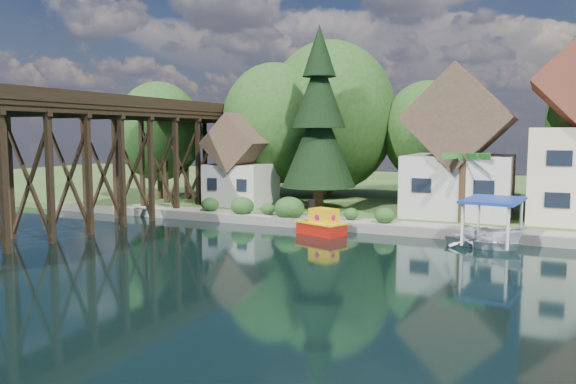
% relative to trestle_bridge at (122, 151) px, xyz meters
% --- Properties ---
extents(ground, '(140.00, 140.00, 0.00)m').
position_rel_trestle_bridge_xyz_m(ground, '(16.00, -5.17, -5.35)').
color(ground, black).
rests_on(ground, ground).
extents(bank, '(140.00, 52.00, 0.50)m').
position_rel_trestle_bridge_xyz_m(bank, '(16.00, 28.83, -5.10)').
color(bank, '#345321').
rests_on(bank, ground).
extents(seawall, '(60.00, 0.40, 0.62)m').
position_rel_trestle_bridge_xyz_m(seawall, '(20.00, 2.83, -5.04)').
color(seawall, slate).
rests_on(seawall, ground).
extents(promenade, '(50.00, 2.60, 0.06)m').
position_rel_trestle_bridge_xyz_m(promenade, '(22.00, 4.13, -4.82)').
color(promenade, gray).
rests_on(promenade, bank).
extents(trestle_bridge, '(4.12, 44.18, 9.30)m').
position_rel_trestle_bridge_xyz_m(trestle_bridge, '(0.00, 0.00, 0.00)').
color(trestle_bridge, black).
rests_on(trestle_bridge, ground).
extents(house_left, '(7.64, 8.64, 11.02)m').
position_rel_trestle_bridge_xyz_m(house_left, '(23.00, 10.83, -0.21)').
color(house_left, beige).
rests_on(house_left, bank).
extents(shed, '(5.09, 5.40, 7.85)m').
position_rel_trestle_bridge_xyz_m(shed, '(5.00, 9.33, -1.52)').
color(shed, beige).
rests_on(shed, bank).
extents(bg_trees, '(49.90, 13.30, 10.57)m').
position_rel_trestle_bridge_xyz_m(bg_trees, '(17.00, 16.08, 1.94)').
color(bg_trees, '#382314').
rests_on(bg_trees, bank).
extents(shrubs, '(15.76, 2.47, 1.70)m').
position_rel_trestle_bridge_xyz_m(shrubs, '(11.40, 4.09, -4.12)').
color(shrubs, '#1C4518').
rests_on(shrubs, bank).
extents(conifer, '(5.97, 5.97, 14.70)m').
position_rel_trestle_bridge_xyz_m(conifer, '(12.13, 9.37, 2.23)').
color(conifer, '#382314').
rests_on(conifer, bank).
extents(palm_tree, '(4.30, 4.30, 5.09)m').
position_rel_trestle_bridge_xyz_m(palm_tree, '(23.69, 6.85, -0.41)').
color(palm_tree, '#382314').
rests_on(palm_tree, bank).
extents(tugboat, '(3.60, 2.79, 2.31)m').
position_rel_trestle_bridge_xyz_m(tugboat, '(15.62, 1.01, -4.66)').
color(tugboat, '#AF150B').
rests_on(tugboat, ground).
extents(boat_white_a, '(5.10, 4.27, 0.91)m').
position_rel_trestle_bridge_xyz_m(boat_white_a, '(25.70, 1.19, -4.90)').
color(boat_white_a, white).
rests_on(boat_white_a, ground).
extents(boat_canopy, '(3.71, 4.78, 2.84)m').
position_rel_trestle_bridge_xyz_m(boat_canopy, '(26.11, 1.45, -4.13)').
color(boat_canopy, white).
rests_on(boat_canopy, ground).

